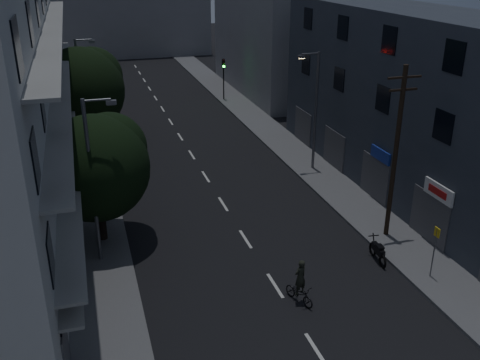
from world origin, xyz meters
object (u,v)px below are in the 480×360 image
motorcycle (378,252)px  cyclist (300,288)px  bus_stop_sign (435,243)px  utility_pole (396,151)px

motorcycle → cyclist: (-5.00, -2.04, 0.22)m
bus_stop_sign → cyclist: bus_stop_sign is taller
motorcycle → cyclist: 5.41m
utility_pole → bus_stop_sign: utility_pole is taller
bus_stop_sign → motorcycle: 2.98m
utility_pole → cyclist: 8.89m
cyclist → utility_pole: bearing=10.1°
utility_pole → cyclist: utility_pole is taller
cyclist → bus_stop_sign: bearing=-22.1°
motorcycle → utility_pole: bearing=56.6°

